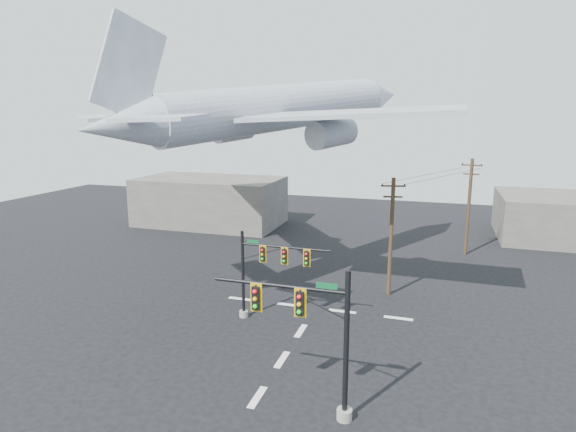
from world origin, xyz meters
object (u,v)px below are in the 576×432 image
(airliner, at_px, (280,109))
(signal_mast_far, at_px, (264,271))
(signal_mast_near, at_px, (316,339))
(utility_pole_a, at_px, (391,235))
(utility_pole_b, at_px, (469,205))

(airliner, bearing_deg, signal_mast_far, -143.00)
(signal_mast_far, xyz_separation_m, airliner, (-1.32, 7.68, 10.92))
(airliner, bearing_deg, signal_mast_near, -129.31)
(signal_mast_near, xyz_separation_m, utility_pole_a, (1.68, 16.90, 0.96))
(signal_mast_far, bearing_deg, airliner, 99.75)
(utility_pole_a, xyz_separation_m, utility_pole_b, (6.30, 13.75, 0.23))
(signal_mast_far, height_order, utility_pole_a, utility_pole_a)
(signal_mast_far, height_order, utility_pole_b, utility_pole_b)
(signal_mast_far, relative_size, utility_pole_b, 0.66)
(signal_mast_far, xyz_separation_m, utility_pole_b, (14.07, 21.23, 1.56))
(utility_pole_b, height_order, airliner, airliner)
(utility_pole_b, bearing_deg, signal_mast_near, -99.10)
(utility_pole_a, height_order, airliner, airliner)
(airliner, bearing_deg, utility_pole_b, -21.37)
(signal_mast_near, height_order, signal_mast_far, signal_mast_near)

